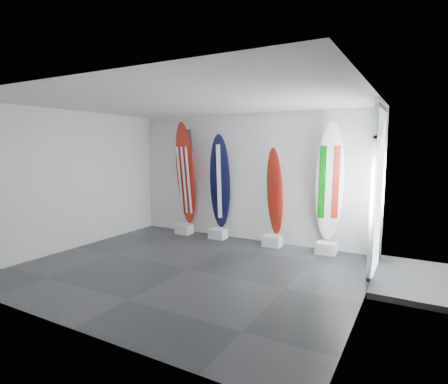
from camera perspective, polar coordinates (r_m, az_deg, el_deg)
The scene contains 16 objects.
floor at distance 6.76m, azimuth -5.66°, elevation -12.05°, with size 6.00×6.00×0.00m, color black.
ceiling at distance 6.43m, azimuth -5.99°, elevation 14.10°, with size 6.00×6.00×0.00m, color white.
wall_back at distance 8.58m, azimuth 3.77°, elevation 2.33°, with size 6.00×6.00×0.00m, color white.
wall_front at distance 4.62m, azimuth -23.85°, elevation -2.40°, with size 6.00×6.00×0.00m, color white.
wall_left at distance 8.49m, azimuth -22.68°, elevation 1.75°, with size 5.00×5.00×0.00m, color white.
wall_right at distance 5.32m, azimuth 21.75°, elevation -1.11°, with size 5.00×5.00×0.00m, color white.
display_block_usa at distance 9.35m, azimuth -6.36°, elevation -5.86°, with size 0.40×0.30×0.24m, color silver.
surfboard_usa at distance 9.22m, azimuth -6.12°, elevation 2.89°, with size 0.59×0.08×2.62m, color #9E1F11.
display_block_navy at distance 8.82m, azimuth -0.95°, elevation -6.62°, with size 0.40×0.30×0.24m, color silver.
surfboard_navy at distance 8.69m, azimuth -0.64°, elevation 1.62°, with size 0.52×0.08×2.29m, color black.
display_block_swiss at distance 8.22m, azimuth 7.66°, elevation -7.70°, with size 0.40×0.30×0.24m, color silver.
surfboard_swiss at distance 8.10m, azimuth 8.05°, elevation 0.04°, with size 0.45×0.08×1.98m, color #9E1F11.
display_block_italy at distance 7.88m, azimuth 15.88°, elevation -8.56°, with size 0.40×0.30×0.24m, color silver.
surfboard_italy at distance 7.73m, azimuth 16.39°, elevation 1.39°, with size 0.56×0.08×2.50m, color white.
wall_outlet at distance 10.01m, azimuth -9.15°, elevation -3.70°, with size 0.09×0.02×0.13m, color silver.
glass_door at distance 6.86m, azimuth 23.15°, elevation -0.06°, with size 0.12×1.16×2.85m, color white, non-canonical shape.
Camera 1 is at (3.65, -5.23, 2.22)m, focal length 28.84 mm.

